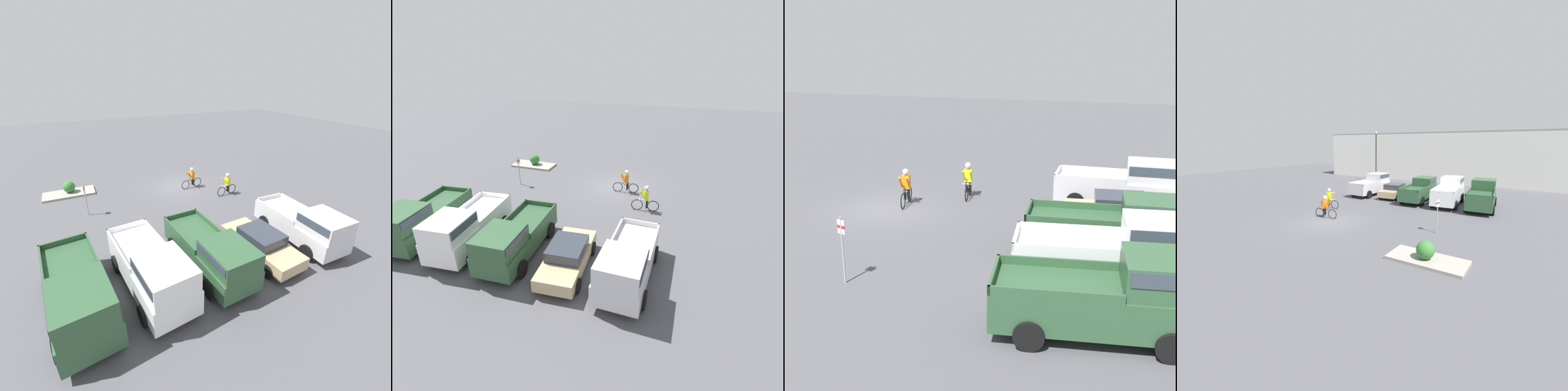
% 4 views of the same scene
% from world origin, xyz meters
% --- Properties ---
extents(ground_plane, '(80.00, 80.00, 0.00)m').
position_xyz_m(ground_plane, '(0.00, 0.00, 0.00)').
color(ground_plane, '#4C4C51').
extents(pickup_truck_0, '(2.22, 5.20, 2.17)m').
position_xyz_m(pickup_truck_0, '(-2.86, 10.21, 1.12)').
color(pickup_truck_0, silver).
rests_on(pickup_truck_0, ground_plane).
extents(sedan_0, '(2.19, 4.49, 1.39)m').
position_xyz_m(sedan_0, '(-0.07, 10.04, 0.70)').
color(sedan_0, tan).
rests_on(sedan_0, ground_plane).
extents(pickup_truck_1, '(2.37, 5.63, 2.13)m').
position_xyz_m(pickup_truck_1, '(2.71, 10.07, 1.11)').
color(pickup_truck_1, '#2D5133').
rests_on(pickup_truck_1, ground_plane).
extents(pickup_truck_2, '(2.54, 5.61, 2.34)m').
position_xyz_m(pickup_truck_2, '(5.49, 10.11, 1.20)').
color(pickup_truck_2, white).
rests_on(pickup_truck_2, ground_plane).
extents(pickup_truck_3, '(2.64, 5.70, 2.32)m').
position_xyz_m(pickup_truck_3, '(8.29, 10.13, 1.19)').
color(pickup_truck_3, '#2D5133').
rests_on(pickup_truck_3, ground_plane).
extents(cyclist_0, '(1.85, 0.51, 1.70)m').
position_xyz_m(cyclist_0, '(-0.77, 0.61, 0.85)').
color(cyclist_0, black).
rests_on(cyclist_0, ground_plane).
extents(cyclist_1, '(1.76, 0.50, 1.73)m').
position_xyz_m(cyclist_1, '(-2.57, 3.03, 0.89)').
color(cyclist_1, black).
rests_on(cyclist_1, ground_plane).
extents(fire_lane_sign, '(0.12, 0.29, 2.21)m').
position_xyz_m(fire_lane_sign, '(7.25, 1.80, 1.34)').
color(fire_lane_sign, '#9E9EA3').
rests_on(fire_lane_sign, ground_plane).
extents(curb_island, '(3.65, 1.70, 0.15)m').
position_xyz_m(curb_island, '(8.23, -2.26, 0.07)').
color(curb_island, gray).
rests_on(curb_island, ground_plane).
extents(shrub, '(0.87, 0.87, 0.87)m').
position_xyz_m(shrub, '(8.16, -2.35, 0.58)').
color(shrub, '#337033').
rests_on(shrub, curb_island).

